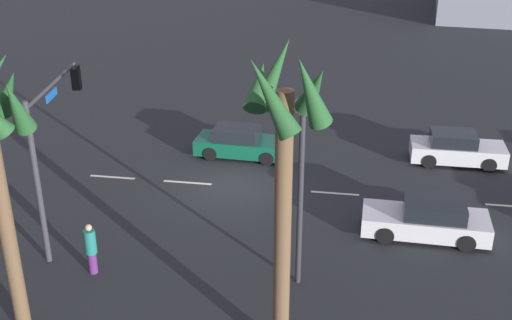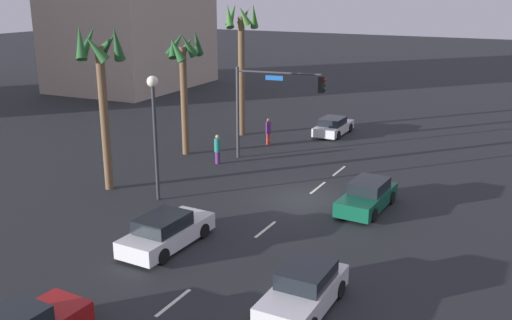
# 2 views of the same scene
# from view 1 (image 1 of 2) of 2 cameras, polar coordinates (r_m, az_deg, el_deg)

# --- Properties ---
(ground_plane) EXTENTS (220.00, 220.00, 0.00)m
(ground_plane) POSITION_cam_1_polar(r_m,az_deg,el_deg) (27.34, -2.16, -2.32)
(ground_plane) COLOR #232628
(lane_stripe_1) EXTENTS (2.00, 0.14, 0.01)m
(lane_stripe_1) POSITION_cam_1_polar(r_m,az_deg,el_deg) (27.65, 21.81, -3.84)
(lane_stripe_1) COLOR silver
(lane_stripe_1) RESTS_ON ground_plane
(lane_stripe_2) EXTENTS (2.00, 0.14, 0.01)m
(lane_stripe_2) POSITION_cam_1_polar(r_m,az_deg,el_deg) (26.89, 7.06, -2.96)
(lane_stripe_2) COLOR silver
(lane_stripe_2) RESTS_ON ground_plane
(lane_stripe_3) EXTENTS (2.12, 0.14, 0.01)m
(lane_stripe_3) POSITION_cam_1_polar(r_m,az_deg,el_deg) (27.76, -6.13, -2.01)
(lane_stripe_3) COLOR silver
(lane_stripe_3) RESTS_ON ground_plane
(lane_stripe_4) EXTENTS (2.04, 0.14, 0.01)m
(lane_stripe_4) POSITION_cam_1_polar(r_m,az_deg,el_deg) (28.80, -12.67, -1.49)
(lane_stripe_4) COLOR silver
(lane_stripe_4) RESTS_ON ground_plane
(car_0) EXTENTS (4.59, 2.00, 1.43)m
(car_0) POSITION_cam_1_polar(r_m,az_deg,el_deg) (24.21, 15.02, -5.16)
(car_0) COLOR silver
(car_0) RESTS_ON ground_plane
(car_1) EXTENTS (4.22, 1.86, 1.46)m
(car_1) POSITION_cam_1_polar(r_m,az_deg,el_deg) (30.71, 17.45, 0.96)
(car_1) COLOR silver
(car_1) RESTS_ON ground_plane
(car_3) EXTENTS (4.42, 2.01, 1.41)m
(car_3) POSITION_cam_1_polar(r_m,az_deg,el_deg) (30.02, -1.34, 1.54)
(car_3) COLOR #0F5138
(car_3) RESTS_ON ground_plane
(traffic_signal) EXTENTS (1.00, 5.60, 5.77)m
(traffic_signal) POSITION_cam_1_polar(r_m,az_deg,el_deg) (23.32, -17.69, 2.38)
(traffic_signal) COLOR #38383D
(traffic_signal) RESTS_ON ground_plane
(streetlamp) EXTENTS (0.56, 0.56, 6.34)m
(streetlamp) POSITION_cam_1_polar(r_m,az_deg,el_deg) (19.12, 4.09, 0.19)
(streetlamp) COLOR #2D2D33
(streetlamp) RESTS_ON ground_plane
(pedestrian_1) EXTENTS (0.47, 0.47, 1.83)m
(pedestrian_1) POSITION_cam_1_polar(r_m,az_deg,el_deg) (21.85, -14.52, -7.58)
(pedestrian_1) COLOR #59266B
(pedestrian_1) RESTS_ON ground_plane
(palm_tree_2) EXTENTS (2.31, 2.70, 8.70)m
(palm_tree_2) POSITION_cam_1_polar(r_m,az_deg,el_deg) (15.31, 2.56, 1.39)
(palm_tree_2) COLOR brown
(palm_tree_2) RESTS_ON ground_plane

